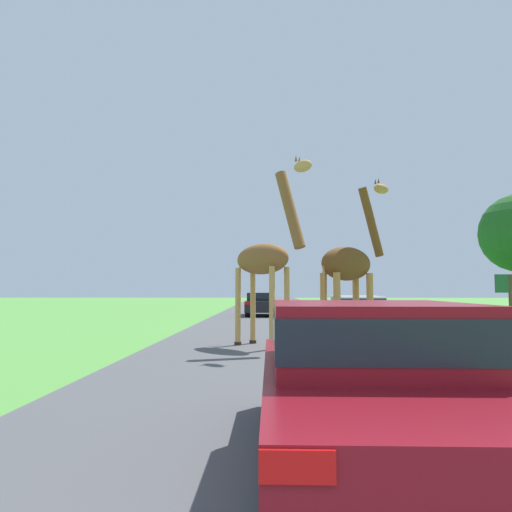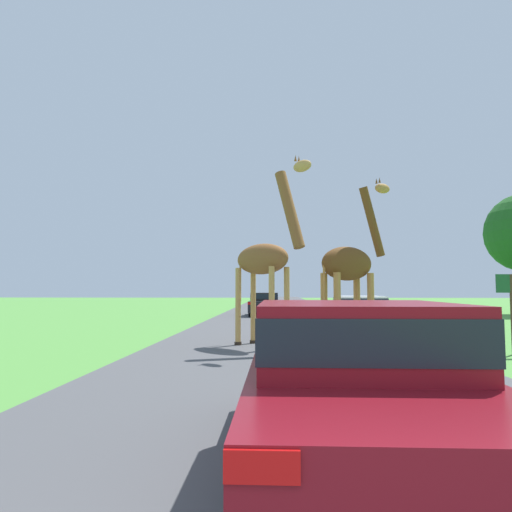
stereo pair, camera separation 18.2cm
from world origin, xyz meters
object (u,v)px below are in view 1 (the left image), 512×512
Objects in this scene: giraffe_companion at (349,268)px; car_queue_left at (261,303)px; giraffe_near_road at (266,258)px; sign_post at (510,299)px; car_queue_right at (357,311)px; car_lead_maroon at (369,378)px.

giraffe_companion is 1.24× the size of car_queue_left.
giraffe_near_road reaches higher than car_queue_left.
giraffe_near_road is 2.62× the size of sign_post.
car_queue_right is 9.77m from car_queue_left.
giraffe_companion is at bearing 155.71° from giraffe_near_road.
giraffe_near_road is 1.18× the size of car_lead_maroon.
giraffe_companion is 2.60× the size of sign_post.
sign_post is at bearing 27.29° from giraffe_companion.
giraffe_companion reaches higher than car_lead_maroon.
car_queue_right is (1.03, 4.36, -1.45)m from giraffe_companion.
car_queue_right is (2.45, 13.49, -0.05)m from car_lead_maroon.
giraffe_near_road is at bearing 96.81° from car_lead_maroon.
giraffe_near_road is at bearing -98.89° from giraffe_companion.
sign_post is (5.85, -1.17, -1.07)m from giraffe_near_road.
giraffe_near_road is 1.01× the size of giraffe_companion.
car_queue_right is at bearing 135.89° from giraffe_companion.
car_lead_maroon is at bearing -124.90° from sign_post.
sign_post is (3.45, -2.14, -0.84)m from giraffe_companion.
sign_post is at bearing 55.10° from car_lead_maroon.
giraffe_near_road reaches higher than sign_post.
car_lead_maroon is at bearing -39.73° from giraffe_companion.
car_lead_maroon is 2.22× the size of sign_post.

